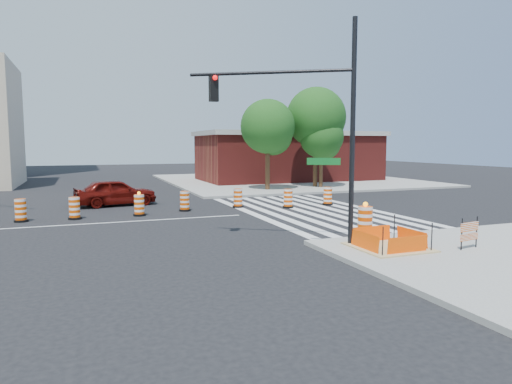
{
  "coord_description": "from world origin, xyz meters",
  "views": [
    {
      "loc": [
        -0.04,
        -20.83,
        3.45
      ],
      "look_at": [
        6.89,
        -2.63,
        1.4
      ],
      "focal_mm": 32.0,
      "sensor_mm": 36.0,
      "label": 1
    }
  ],
  "objects": [
    {
      "name": "ground",
      "position": [
        0.0,
        0.0,
        0.0
      ],
      "size": [
        120.0,
        120.0,
        0.0
      ],
      "primitive_type": "plane",
      "color": "black",
      "rests_on": "ground"
    },
    {
      "name": "sidewalk_ne",
      "position": [
        18.0,
        18.0,
        0.07
      ],
      "size": [
        22.0,
        22.0,
        0.15
      ],
      "primitive_type": "cube",
      "color": "gray",
      "rests_on": "ground"
    },
    {
      "name": "crosswalk_east",
      "position": [
        10.95,
        0.0,
        0.01
      ],
      "size": [
        6.75,
        13.5,
        0.01
      ],
      "color": "silver",
      "rests_on": "ground"
    },
    {
      "name": "lane_centerline",
      "position": [
        0.0,
        0.0,
        0.01
      ],
      "size": [
        14.0,
        0.12,
        0.01
      ],
      "primitive_type": "cube",
      "color": "silver",
      "rests_on": "ground"
    },
    {
      "name": "excavation_pit",
      "position": [
        9.0,
        -9.0,
        0.22
      ],
      "size": [
        2.2,
        2.2,
        0.9
      ],
      "color": "tan",
      "rests_on": "ground"
    },
    {
      "name": "brick_storefront",
      "position": [
        18.0,
        18.0,
        2.32
      ],
      "size": [
        16.5,
        8.5,
        4.6
      ],
      "color": "maroon",
      "rests_on": "ground"
    },
    {
      "name": "red_coupe",
      "position": [
        1.64,
        5.8,
        0.76
      ],
      "size": [
        4.7,
        2.54,
        1.52
      ],
      "primitive_type": "imported",
      "rotation": [
        0.0,
        0.0,
        1.75
      ],
      "color": "#530B07",
      "rests_on": "ground"
    },
    {
      "name": "signal_pole_se",
      "position": [
        6.86,
        -7.29,
        4.48
      ],
      "size": [
        4.73,
        3.06,
        7.29
      ],
      "rotation": [
        0.0,
        0.0,
        2.58
      ],
      "color": "black",
      "rests_on": "ground"
    },
    {
      "name": "pit_drum",
      "position": [
        9.28,
        -7.26,
        0.67
      ],
      "size": [
        0.64,
        0.64,
        1.27
      ],
      "color": "black",
      "rests_on": "ground"
    },
    {
      "name": "barricade",
      "position": [
        11.32,
        -9.98,
        0.7
      ],
      "size": [
        0.85,
        0.19,
        1.0
      ],
      "rotation": [
        0.0,
        0.0,
        0.18
      ],
      "color": "#DE4A04",
      "rests_on": "ground"
    },
    {
      "name": "tree_north_c",
      "position": [
        12.63,
        9.95,
        4.49
      ],
      "size": [
        3.94,
        3.94,
        6.69
      ],
      "color": "#382314",
      "rests_on": "ground"
    },
    {
      "name": "tree_north_d",
      "position": [
        16.96,
        10.72,
        5.25
      ],
      "size": [
        4.6,
        4.6,
        7.82
      ],
      "color": "#382314",
      "rests_on": "ground"
    },
    {
      "name": "tree_north_e",
      "position": [
        17.17,
        10.2,
        3.86
      ],
      "size": [
        3.38,
        3.38,
        5.75
      ],
      "color": "#382314",
      "rests_on": "ground"
    },
    {
      "name": "median_drum_3",
      "position": [
        -2.68,
        1.64,
        0.48
      ],
      "size": [
        0.6,
        0.6,
        1.02
      ],
      "color": "black",
      "rests_on": "ground"
    },
    {
      "name": "median_drum_4",
      "position": [
        -0.46,
        1.55,
        0.48
      ],
      "size": [
        0.6,
        0.6,
        1.02
      ],
      "color": "black",
      "rests_on": "ground"
    },
    {
      "name": "median_drum_5",
      "position": [
        2.45,
        1.55,
        0.49
      ],
      "size": [
        0.6,
        0.6,
        1.18
      ],
      "color": "black",
      "rests_on": "ground"
    },
    {
      "name": "median_drum_6",
      "position": [
        4.83,
        2.32,
        0.48
      ],
      "size": [
        0.6,
        0.6,
        1.02
      ],
      "color": "black",
      "rests_on": "ground"
    },
    {
      "name": "median_drum_7",
      "position": [
        7.83,
        2.58,
        0.48
      ],
      "size": [
        0.6,
        0.6,
        1.02
      ],
      "color": "black",
      "rests_on": "ground"
    },
    {
      "name": "median_drum_8",
      "position": [
        10.32,
        1.47,
        0.48
      ],
      "size": [
        0.6,
        0.6,
        1.02
      ],
      "color": "black",
      "rests_on": "ground"
    },
    {
      "name": "median_drum_9",
      "position": [
        12.93,
        1.75,
        0.48
      ],
      "size": [
        0.6,
        0.6,
        1.02
      ],
      "color": "black",
      "rests_on": "ground"
    }
  ]
}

